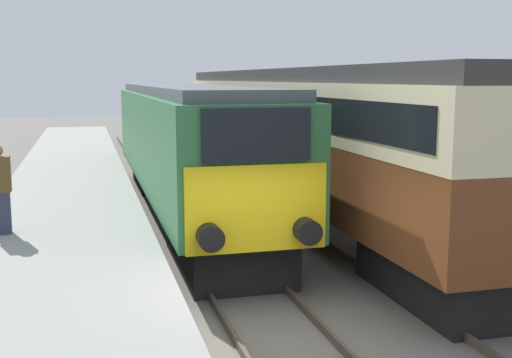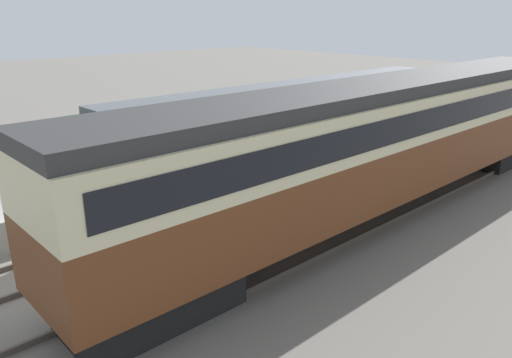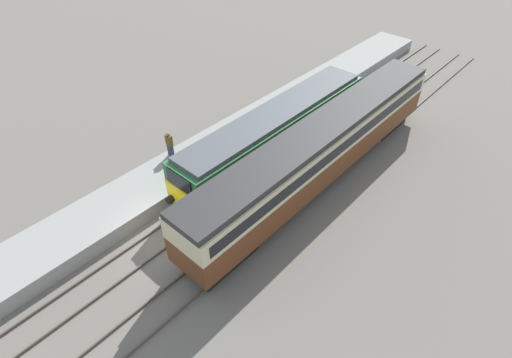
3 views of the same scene
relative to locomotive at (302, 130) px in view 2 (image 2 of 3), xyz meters
The scene contains 7 objects.
ground_plane 9.77m from the locomotive, 90.00° to the right, with size 120.00×120.00×0.00m, color slate.
platform_left 4.00m from the locomotive, 154.98° to the right, with size 3.50×50.00×0.95m.
rails_near_track 4.98m from the locomotive, 90.00° to the right, with size 1.51×60.00×0.14m.
rails_far_track 6.03m from the locomotive, 53.17° to the right, with size 1.50×60.00×0.14m.
locomotive is the anchor object (origin of this frame).
passenger_carriage 3.43m from the locomotive, ahead, with size 2.75×21.29×4.21m.
person_on_platform 6.79m from the locomotive, 130.81° to the right, with size 0.44×0.26×1.75m.
Camera 2 is at (11.55, -3.34, 6.10)m, focal length 35.00 mm.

